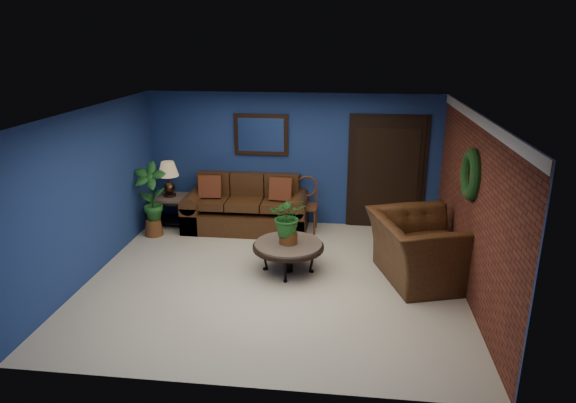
# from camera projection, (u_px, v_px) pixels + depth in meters

# --- Properties ---
(floor) EXTENTS (5.50, 5.50, 0.00)m
(floor) POSITION_uv_depth(u_px,v_px,m) (275.00, 279.00, 7.71)
(floor) COLOR beige
(floor) RESTS_ON ground
(wall_back) EXTENTS (5.50, 0.04, 2.50)m
(wall_back) POSITION_uv_depth(u_px,v_px,m) (293.00, 160.00, 9.68)
(wall_back) COLOR navy
(wall_back) RESTS_ON ground
(wall_left) EXTENTS (0.04, 5.00, 2.50)m
(wall_left) POSITION_uv_depth(u_px,v_px,m) (91.00, 193.00, 7.63)
(wall_left) COLOR navy
(wall_left) RESTS_ON ground
(wall_right_brick) EXTENTS (0.04, 5.00, 2.50)m
(wall_right_brick) POSITION_uv_depth(u_px,v_px,m) (473.00, 207.00, 7.01)
(wall_right_brick) COLOR maroon
(wall_right_brick) RESTS_ON ground
(ceiling) EXTENTS (5.50, 5.00, 0.02)m
(ceiling) POSITION_uv_depth(u_px,v_px,m) (273.00, 112.00, 6.93)
(ceiling) COLOR white
(ceiling) RESTS_ON wall_back
(crown_molding) EXTENTS (0.03, 5.00, 0.14)m
(crown_molding) POSITION_uv_depth(u_px,v_px,m) (481.00, 121.00, 6.64)
(crown_molding) COLOR white
(crown_molding) RESTS_ON wall_right_brick
(wall_mirror) EXTENTS (1.02, 0.06, 0.77)m
(wall_mirror) POSITION_uv_depth(u_px,v_px,m) (261.00, 135.00, 9.56)
(wall_mirror) COLOR #432716
(wall_mirror) RESTS_ON wall_back
(closet_door) EXTENTS (1.44, 0.06, 2.18)m
(closet_door) POSITION_uv_depth(u_px,v_px,m) (387.00, 173.00, 9.51)
(closet_door) COLOR black
(closet_door) RESTS_ON wall_back
(wreath) EXTENTS (0.16, 0.72, 0.72)m
(wreath) POSITION_uv_depth(u_px,v_px,m) (471.00, 174.00, 6.92)
(wreath) COLOR black
(wreath) RESTS_ON wall_right_brick
(sofa) EXTENTS (2.27, 0.98, 1.02)m
(sofa) POSITION_uv_depth(u_px,v_px,m) (247.00, 211.00, 9.66)
(sofa) COLOR #492C14
(sofa) RESTS_ON ground
(coffee_table) EXTENTS (1.09, 1.09, 0.47)m
(coffee_table) POSITION_uv_depth(u_px,v_px,m) (288.00, 247.00, 7.84)
(coffee_table) COLOR #58514D
(coffee_table) RESTS_ON ground
(end_table) EXTENTS (0.64, 0.64, 0.58)m
(end_table) POSITION_uv_depth(u_px,v_px,m) (170.00, 203.00, 9.76)
(end_table) COLOR #58514D
(end_table) RESTS_ON ground
(table_lamp) EXTENTS (0.39, 0.39, 0.65)m
(table_lamp) POSITION_uv_depth(u_px,v_px,m) (168.00, 175.00, 9.59)
(table_lamp) COLOR #432716
(table_lamp) RESTS_ON end_table
(side_chair) EXTENTS (0.44, 0.44, 1.02)m
(side_chair) POSITION_uv_depth(u_px,v_px,m) (306.00, 200.00, 9.50)
(side_chair) COLOR #562B18
(side_chair) RESTS_ON ground
(armchair) EXTENTS (1.68, 1.80, 0.97)m
(armchair) POSITION_uv_depth(u_px,v_px,m) (421.00, 249.00, 7.58)
(armchair) COLOR #492C14
(armchair) RESTS_ON ground
(coffee_plant) EXTENTS (0.61, 0.54, 0.75)m
(coffee_plant) POSITION_uv_depth(u_px,v_px,m) (288.00, 218.00, 7.69)
(coffee_plant) COLOR brown
(coffee_plant) RESTS_ON coffee_table
(floor_plant) EXTENTS (0.39, 0.34, 0.78)m
(floor_plant) POSITION_uv_depth(u_px,v_px,m) (425.00, 229.00, 8.57)
(floor_plant) COLOR brown
(floor_plant) RESTS_ON ground
(tall_plant) EXTENTS (0.59, 0.41, 1.35)m
(tall_plant) POSITION_uv_depth(u_px,v_px,m) (151.00, 197.00, 9.18)
(tall_plant) COLOR brown
(tall_plant) RESTS_ON ground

